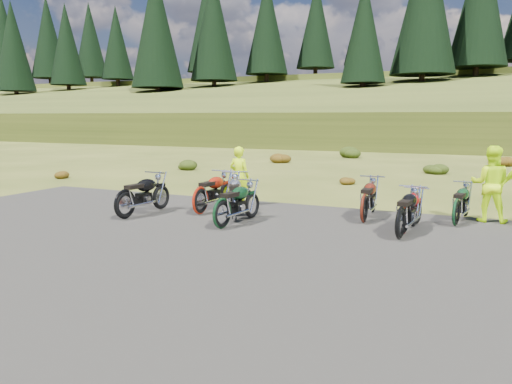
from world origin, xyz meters
The scene contains 35 objects.
ground centered at (0.00, 0.00, 0.00)m, with size 300.00×300.00×0.00m, color #3B4517.
gravel_pad centered at (0.00, -2.00, 0.00)m, with size 20.00×12.00×0.04m, color black.
hill_slope centered at (0.00, 50.00, 0.00)m, with size 300.00×46.00×3.00m, color #354115, non-canonical shape.
hill_plateau centered at (0.00, 110.00, 0.00)m, with size 300.00×90.00×9.17m, color #354115.
conifer_8 centered at (-87.00, 65.00, 18.57)m, with size 7.92×7.92×20.00m.
conifer_9 centered at (-81.00, 71.00, 19.26)m, with size 7.48×7.48×19.00m.
conifer_10 centered at (-75.00, 77.00, 19.16)m, with size 7.04×7.04×18.00m.
conifer_11 centered at (-69.00, 52.00, 14.47)m, with size 6.60×6.60×17.00m.
conifer_12 centered at (-63.00, 58.00, 15.17)m, with size 6.16×6.16×16.00m.
conifer_13 centered at (-57.00, 64.00, 15.86)m, with size 5.72×5.72×15.00m.
conifer_14 centered at (-51.00, 70.00, 16.55)m, with size 5.28×5.28×14.00m.
conifer_15 centered at (-45.00, 76.00, 20.16)m, with size 7.92×7.92×20.00m.
conifer_16 centered at (-39.00, 51.00, 15.28)m, with size 7.48×7.48×19.00m.
conifer_17 centered at (-33.00, 57.00, 15.97)m, with size 7.04×7.04×18.00m.
conifer_18 centered at (-27.00, 63.00, 16.66)m, with size 6.60×6.60×17.00m.
conifer_19 centered at (-21.00, 69.00, 17.36)m, with size 6.16×6.16×16.00m.
conifer_20 centered at (-15.00, 75.00, 17.65)m, with size 5.72×5.72×15.00m.
conifer_21 centered at (-9.00, 50.00, 12.56)m, with size 5.28×5.28×14.00m.
shrub_0 centered at (-12.00, 6.00, 0.23)m, with size 0.77×0.77×0.45m, color #5A280B.
shrub_1 centered at (-9.10, 11.30, 0.31)m, with size 1.03×1.03×0.61m, color black.
shrub_2 centered at (-6.20, 16.60, 0.38)m, with size 1.30×1.30×0.77m, color #5A280B.
shrub_3 centered at (-3.30, 21.90, 0.46)m, with size 1.56×1.56×0.92m, color black.
shrub_4 centered at (-0.40, 9.20, 0.23)m, with size 0.77×0.77×0.45m, color #5A280B.
shrub_5 centered at (2.50, 14.50, 0.31)m, with size 1.03×1.03×0.61m, color black.
shrub_6 centered at (5.40, 19.80, 0.38)m, with size 1.30×1.30×0.77m, color #5A280B.
motorcycle_0 centered at (-3.86, 0.06, 0.00)m, with size 2.17×0.72×1.14m, color black, non-canonical shape.
motorcycle_1 centered at (-2.38, 1.39, 0.00)m, with size 2.13×0.71×1.12m, color #9D1C0B, non-canonical shape.
motorcycle_2 centered at (-1.02, 0.10, 0.00)m, with size 2.06×0.69×1.08m, color black, non-canonical shape.
motorcycle_3 centered at (-1.13, 0.96, 0.00)m, with size 2.23×0.74×1.17m, color #BABBBF, non-canonical shape.
motorcycle_4 centered at (1.90, 2.15, 0.00)m, with size 2.06×0.69×1.08m, color #52180D, non-canonical shape.
motorcycle_5 centered at (2.99, 0.78, 0.00)m, with size 2.02×0.67×1.06m, color black, non-canonical shape.
motorcycle_6 centered at (3.00, 1.30, 0.00)m, with size 1.85×0.62×0.97m, color maroon, non-canonical shape.
motorcycle_7 centered at (4.02, 2.71, 0.00)m, with size 1.91×0.64×1.00m, color #0E3419, non-canonical shape.
person_middle centered at (-2.03, 3.06, 0.88)m, with size 0.64×0.42×1.77m, color #C7F30C.
person_right_a centered at (4.73, 3.60, 0.96)m, with size 0.93×0.73×1.92m, color #C7F30C.
Camera 1 is at (4.52, -10.11, 2.66)m, focal length 35.00 mm.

